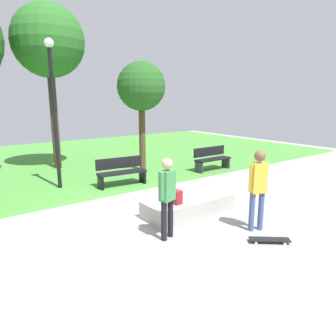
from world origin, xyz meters
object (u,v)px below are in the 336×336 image
at_px(skater_performing_trick, 258,184).
at_px(lamp_post, 53,101).
at_px(skateboard_by_ledge, 269,240).
at_px(park_bench_far_right, 212,158).
at_px(tree_broad_elm, 48,42).
at_px(skater_watching, 167,192).
at_px(tree_slender_maple, 141,88).
at_px(backpack_on_ledge, 176,197).
at_px(concrete_ledge, 189,205).
at_px(park_bench_near_path, 121,171).

height_order(skater_performing_trick, lamp_post, lamp_post).
bearing_deg(skateboard_by_ledge, park_bench_far_right, 56.01).
relative_size(skateboard_by_ledge, tree_broad_elm, 0.12).
xyz_separation_m(skater_watching, tree_slender_maple, (2.92, 5.60, 2.21)).
bearing_deg(tree_broad_elm, tree_slender_maple, -42.44).
bearing_deg(tree_slender_maple, park_bench_far_right, -36.75).
xyz_separation_m(park_bench_far_right, lamp_post, (-5.69, 1.07, 2.24)).
distance_m(skater_watching, skateboard_by_ledge, 2.25).
distance_m(skateboard_by_ledge, tree_broad_elm, 10.60).
bearing_deg(tree_slender_maple, backpack_on_ledge, -113.83).
bearing_deg(lamp_post, backpack_on_ledge, -73.16).
relative_size(skater_performing_trick, lamp_post, 0.39).
distance_m(skater_performing_trick, skater_watching, 1.97).
height_order(skater_watching, park_bench_far_right, skater_watching).
bearing_deg(skater_performing_trick, skateboard_by_ledge, -115.85).
xyz_separation_m(skater_watching, skateboard_by_ledge, (1.52, -1.39, -0.92)).
bearing_deg(skateboard_by_ledge, backpack_on_ledge, 110.58).
distance_m(tree_slender_maple, lamp_post, 3.57).
relative_size(backpack_on_ledge, skater_performing_trick, 0.18).
bearing_deg(concrete_ledge, lamp_post, 113.85).
relative_size(skater_watching, park_bench_far_right, 1.05).
bearing_deg(concrete_ledge, tree_broad_elm, 97.77).
bearing_deg(concrete_ledge, park_bench_far_right, 39.19).
height_order(skater_watching, skateboard_by_ledge, skater_watching).
bearing_deg(park_bench_far_right, lamp_post, 169.33).
height_order(tree_slender_maple, tree_broad_elm, tree_broad_elm).
relative_size(backpack_on_ledge, lamp_post, 0.07).
xyz_separation_m(backpack_on_ledge, park_bench_far_right, (4.37, 3.27, -0.09)).
bearing_deg(backpack_on_ledge, park_bench_near_path, -13.25).
relative_size(concrete_ledge, skateboard_by_ledge, 3.13).
bearing_deg(lamp_post, park_bench_near_path, -28.16).
height_order(skateboard_by_ledge, tree_broad_elm, tree_broad_elm).
height_order(concrete_ledge, backpack_on_ledge, backpack_on_ledge).
bearing_deg(park_bench_near_path, skater_performing_trick, -82.62).
height_order(concrete_ledge, lamp_post, lamp_post).
distance_m(concrete_ledge, skateboard_by_ledge, 2.23).
bearing_deg(backpack_on_ledge, skater_performing_trick, -151.47).
xyz_separation_m(skater_performing_trick, lamp_post, (-2.36, 5.84, 1.69)).
relative_size(concrete_ledge, skater_performing_trick, 1.32).
relative_size(skater_performing_trick, tree_slender_maple, 0.42).
bearing_deg(skater_performing_trick, backpack_on_ledge, 124.95).
relative_size(skater_watching, tree_slender_maple, 0.40).
height_order(skater_performing_trick, tree_slender_maple, tree_slender_maple).
distance_m(backpack_on_ledge, skateboard_by_ledge, 2.26).
bearing_deg(tree_slender_maple, park_bench_near_path, -139.68).
height_order(backpack_on_ledge, park_bench_near_path, park_bench_near_path).
relative_size(park_bench_near_path, lamp_post, 0.36).
height_order(skateboard_by_ledge, park_bench_near_path, park_bench_near_path).
bearing_deg(lamp_post, tree_broad_elm, 73.45).
relative_size(concrete_ledge, skater_watching, 1.38).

